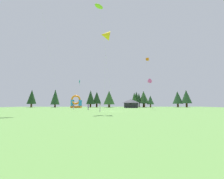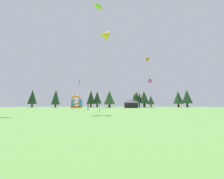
{
  "view_description": "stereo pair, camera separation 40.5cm",
  "coord_description": "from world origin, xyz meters",
  "px_view_note": "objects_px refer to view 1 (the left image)",
  "views": [
    {
      "loc": [
        -0.96,
        -39.06,
        1.87
      ],
      "look_at": [
        0.0,
        15.32,
        7.09
      ],
      "focal_mm": 24.02,
      "sensor_mm": 36.0,
      "label": 1
    },
    {
      "loc": [
        -0.56,
        -39.07,
        1.87
      ],
      "look_at": [
        0.0,
        15.32,
        7.09
      ],
      "focal_mm": 24.02,
      "sensor_mm": 36.0,
      "label": 2
    }
  ],
  "objects_px": {
    "kite_lime_parafoil": "(99,7)",
    "person_midfield": "(88,106)",
    "kite_pink_delta": "(149,81)",
    "inflatable_yellow_castle": "(76,103)",
    "person_left_edge": "(100,107)",
    "kite_yellow_delta": "(105,35)",
    "kite_teal_diamond": "(80,82)",
    "kite_orange_box": "(147,59)",
    "person_far_side": "(74,107)",
    "festival_tent": "(131,103)"
  },
  "relations": [
    {
      "from": "person_left_edge",
      "to": "festival_tent",
      "type": "xyz_separation_m",
      "value": [
        12.36,
        34.16,
        0.92
      ]
    },
    {
      "from": "kite_orange_box",
      "to": "festival_tent",
      "type": "xyz_separation_m",
      "value": [
        -3.12,
        19.89,
        -15.26
      ]
    },
    {
      "from": "kite_lime_parafoil",
      "to": "person_far_side",
      "type": "relative_size",
      "value": 14.25
    },
    {
      "from": "festival_tent",
      "to": "person_midfield",
      "type": "bearing_deg",
      "value": -125.76
    },
    {
      "from": "kite_yellow_delta",
      "to": "kite_lime_parafoil",
      "type": "bearing_deg",
      "value": 121.38
    },
    {
      "from": "kite_lime_parafoil",
      "to": "festival_tent",
      "type": "xyz_separation_m",
      "value": [
        12.43,
        39.5,
        -21.14
      ]
    },
    {
      "from": "person_midfield",
      "to": "person_far_side",
      "type": "xyz_separation_m",
      "value": [
        -4.75,
        0.75,
        -0.11
      ]
    },
    {
      "from": "kite_yellow_delta",
      "to": "person_midfield",
      "type": "distance_m",
      "value": 24.3
    },
    {
      "from": "kite_yellow_delta",
      "to": "person_far_side",
      "type": "xyz_separation_m",
      "value": [
        -10.58,
        19.5,
        -14.43
      ]
    },
    {
      "from": "kite_yellow_delta",
      "to": "person_midfield",
      "type": "xyz_separation_m",
      "value": [
        -5.83,
        18.75,
        -14.32
      ]
    },
    {
      "from": "kite_orange_box",
      "to": "inflatable_yellow_castle",
      "type": "height_order",
      "value": "kite_orange_box"
    },
    {
      "from": "kite_pink_delta",
      "to": "person_midfield",
      "type": "distance_m",
      "value": 29.91
    },
    {
      "from": "kite_lime_parafoil",
      "to": "person_left_edge",
      "type": "height_order",
      "value": "kite_lime_parafoil"
    },
    {
      "from": "person_left_edge",
      "to": "person_far_side",
      "type": "xyz_separation_m",
      "value": [
        -9.13,
        11.67,
        -0.12
      ]
    },
    {
      "from": "kite_yellow_delta",
      "to": "person_far_side",
      "type": "height_order",
      "value": "kite_yellow_delta"
    },
    {
      "from": "kite_teal_diamond",
      "to": "kite_orange_box",
      "type": "relative_size",
      "value": 0.63
    },
    {
      "from": "person_midfield",
      "to": "kite_pink_delta",
      "type": "bearing_deg",
      "value": -178.84
    },
    {
      "from": "kite_pink_delta",
      "to": "person_far_side",
      "type": "relative_size",
      "value": 7.46
    },
    {
      "from": "person_midfield",
      "to": "festival_tent",
      "type": "distance_m",
      "value": 28.65
    },
    {
      "from": "kite_lime_parafoil",
      "to": "person_midfield",
      "type": "xyz_separation_m",
      "value": [
        -4.31,
        16.26,
        -22.07
      ]
    },
    {
      "from": "kite_orange_box",
      "to": "kite_lime_parafoil",
      "type": "height_order",
      "value": "kite_lime_parafoil"
    },
    {
      "from": "kite_yellow_delta",
      "to": "inflatable_yellow_castle",
      "type": "bearing_deg",
      "value": 109.22
    },
    {
      "from": "person_left_edge",
      "to": "person_midfield",
      "type": "xyz_separation_m",
      "value": [
        -4.38,
        10.92,
        -0.01
      ]
    },
    {
      "from": "kite_lime_parafoil",
      "to": "person_midfield",
      "type": "bearing_deg",
      "value": 104.84
    },
    {
      "from": "kite_lime_parafoil",
      "to": "person_midfield",
      "type": "height_order",
      "value": "kite_lime_parafoil"
    },
    {
      "from": "kite_orange_box",
      "to": "kite_teal_diamond",
      "type": "bearing_deg",
      "value": 162.14
    },
    {
      "from": "kite_teal_diamond",
      "to": "kite_orange_box",
      "type": "height_order",
      "value": "kite_orange_box"
    },
    {
      "from": "person_far_side",
      "to": "kite_orange_box",
      "type": "bearing_deg",
      "value": -175.58
    },
    {
      "from": "kite_yellow_delta",
      "to": "person_left_edge",
      "type": "distance_m",
      "value": 16.37
    },
    {
      "from": "kite_teal_diamond",
      "to": "festival_tent",
      "type": "xyz_separation_m",
      "value": [
        21.75,
        11.88,
        -8.46
      ]
    },
    {
      "from": "kite_yellow_delta",
      "to": "kite_orange_box",
      "type": "relative_size",
      "value": 0.93
    },
    {
      "from": "kite_pink_delta",
      "to": "person_midfield",
      "type": "xyz_separation_m",
      "value": [
        -23.37,
        -15.58,
        -10.27
      ]
    },
    {
      "from": "kite_yellow_delta",
      "to": "festival_tent",
      "type": "bearing_deg",
      "value": 75.44
    },
    {
      "from": "kite_pink_delta",
      "to": "inflatable_yellow_castle",
      "type": "distance_m",
      "value": 34.86
    },
    {
      "from": "kite_orange_box",
      "to": "festival_tent",
      "type": "height_order",
      "value": "kite_orange_box"
    },
    {
      "from": "kite_lime_parafoil",
      "to": "inflatable_yellow_castle",
      "type": "relative_size",
      "value": 3.96
    },
    {
      "from": "inflatable_yellow_castle",
      "to": "festival_tent",
      "type": "height_order",
      "value": "inflatable_yellow_castle"
    },
    {
      "from": "person_far_side",
      "to": "festival_tent",
      "type": "bearing_deg",
      "value": -135.3
    },
    {
      "from": "kite_yellow_delta",
      "to": "kite_teal_diamond",
      "type": "distance_m",
      "value": 32.37
    },
    {
      "from": "person_left_edge",
      "to": "festival_tent",
      "type": "height_order",
      "value": "festival_tent"
    },
    {
      "from": "person_left_edge",
      "to": "kite_yellow_delta",
      "type": "bearing_deg",
      "value": -25.48
    },
    {
      "from": "kite_pink_delta",
      "to": "kite_orange_box",
      "type": "distance_m",
      "value": 14.04
    },
    {
      "from": "person_left_edge",
      "to": "kite_orange_box",
      "type": "bearing_deg",
      "value": 96.69
    },
    {
      "from": "kite_pink_delta",
      "to": "inflatable_yellow_castle",
      "type": "xyz_separation_m",
      "value": [
        -32.52,
        8.61,
        -9.14
      ]
    },
    {
      "from": "kite_teal_diamond",
      "to": "kite_lime_parafoil",
      "type": "height_order",
      "value": "kite_lime_parafoil"
    },
    {
      "from": "kite_orange_box",
      "to": "kite_lime_parafoil",
      "type": "relative_size",
      "value": 0.74
    },
    {
      "from": "kite_lime_parafoil",
      "to": "kite_yellow_delta",
      "type": "bearing_deg",
      "value": -58.62
    },
    {
      "from": "kite_yellow_delta",
      "to": "kite_pink_delta",
      "type": "xyz_separation_m",
      "value": [
        17.55,
        34.33,
        -4.05
      ]
    },
    {
      "from": "kite_orange_box",
      "to": "kite_pink_delta",
      "type": "bearing_deg",
      "value": 73.94
    },
    {
      "from": "person_left_edge",
      "to": "inflatable_yellow_castle",
      "type": "xyz_separation_m",
      "value": [
        -13.52,
        35.11,
        1.11
      ]
    }
  ]
}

